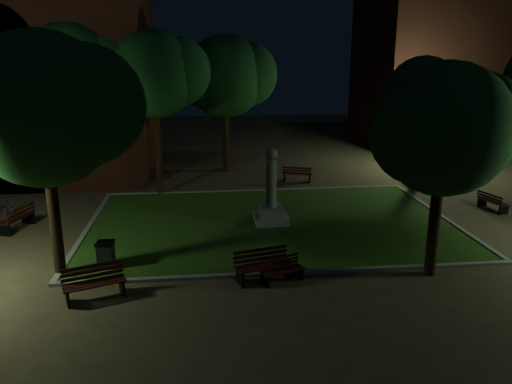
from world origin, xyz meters
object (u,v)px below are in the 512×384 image
bench_right_side (492,202)px  bench_west_near (94,283)px  bench_near_right (282,270)px  monument (271,202)px  bench_far_side (297,174)px  trash_bin (106,255)px  bench_near_left (263,266)px  bench_left_side (17,219)px

bench_right_side → bench_west_near: bearing=99.8°
bench_west_near → bench_near_right: bearing=-15.4°
monument → bench_far_side: (2.44, 6.96, -0.54)m
trash_bin → bench_far_side: bearing=51.9°
bench_near_left → bench_right_side: bearing=13.9°
bench_near_right → bench_far_side: (2.86, 12.49, 0.05)m
monument → bench_left_side: monument is taller
bench_west_near → bench_right_side: (16.50, 6.78, -0.07)m
trash_bin → bench_near_left: bearing=-15.1°
bench_near_left → trash_bin: (-5.13, 1.38, 0.02)m
bench_near_left → bench_west_near: 5.15m
bench_near_right → bench_right_side: bench_right_side is taller
monument → bench_near_left: bearing=-100.6°
monument → bench_near_left: (-1.01, -5.37, -0.49)m
bench_near_right → bench_left_side: (-10.04, 5.91, 0.09)m
monument → bench_near_right: bearing=-94.4°
bench_near_left → bench_far_side: (3.45, 12.33, -0.05)m
bench_west_near → bench_far_side: bench_west_near is taller
bench_right_side → bench_far_side: bearing=39.4°
bench_right_side → trash_bin: 17.18m
bench_left_side → bench_west_near: bearing=51.8°
bench_left_side → trash_bin: (4.32, -4.37, 0.03)m
monument → bench_near_left: 5.48m
bench_near_left → bench_right_side: size_ratio=1.21×
bench_west_near → bench_far_side: 15.56m
bench_right_side → trash_bin: (-16.52, -4.72, 0.10)m
bench_near_right → bench_far_side: size_ratio=0.87×
bench_left_side → bench_right_side: bearing=108.7°
monument → bench_near_right: monument is taller
trash_bin → bench_right_side: bearing=16.0°
bench_near_left → bench_right_side: (11.39, 6.11, -0.08)m
bench_near_left → bench_left_side: (-9.45, 5.75, -0.01)m
bench_near_right → bench_left_side: 11.65m
bench_near_right → bench_right_side: bearing=8.7°
bench_near_right → trash_bin: bearing=143.5°
monument → trash_bin: size_ratio=3.30×
bench_near_right → monument: bearing=64.2°
bench_near_left → bench_left_side: bench_near_left is taller
monument → bench_west_near: size_ratio=1.69×
bench_west_near → bench_far_side: (8.56, 13.00, -0.04)m
bench_left_side → bench_far_side: 14.48m
bench_left_side → trash_bin: size_ratio=1.93×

